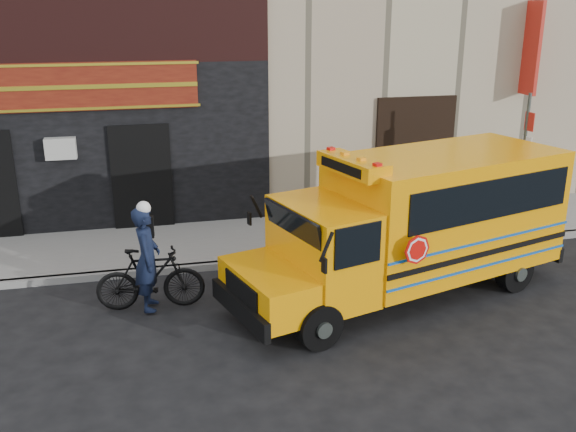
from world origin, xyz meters
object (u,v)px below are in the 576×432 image
Objects in this scene: school_bus at (418,220)px; bicycle at (150,279)px; cyclist at (147,261)px; sign_pole at (523,160)px.

bicycle is at bearing 175.20° from school_bus.
school_bus is at bearing -88.29° from cyclist.
bicycle is at bearing -167.04° from sign_pole.
sign_pole is at bearing -72.68° from bicycle.
sign_pole is 1.75× the size of bicycle.
bicycle is (-8.89, -2.05, -1.31)m from sign_pole.
school_bus is 3.60× the size of bicycle.
school_bus is 3.65× the size of cyclist.
bicycle is 1.01× the size of cyclist.
school_bus is 2.06× the size of sign_pole.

